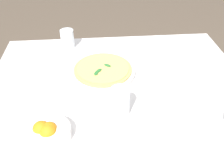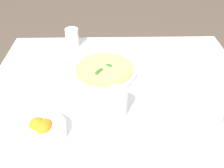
# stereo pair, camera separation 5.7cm
# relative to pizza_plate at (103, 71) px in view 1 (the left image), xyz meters

# --- Properties ---
(dining_table) EXTENTS (1.20, 1.20, 0.72)m
(dining_table) POSITION_rel_pizza_plate_xyz_m (-0.07, 0.23, -0.13)
(dining_table) COLOR white
(dining_table) RESTS_ON ground_plane
(pizza_plate) EXTENTS (0.31, 0.31, 0.02)m
(pizza_plate) POSITION_rel_pizza_plate_xyz_m (0.00, 0.00, 0.00)
(pizza_plate) COLOR white
(pizza_plate) RESTS_ON dining_table
(pizza) EXTENTS (0.28, 0.28, 0.02)m
(pizza) POSITION_rel_pizza_plate_xyz_m (0.00, 0.00, 0.01)
(pizza) COLOR #DBAD60
(pizza) RESTS_ON pizza_plate
(coffee_cup_far_right) EXTENTS (0.13, 0.13, 0.06)m
(coffee_cup_far_right) POSITION_rel_pizza_plate_xyz_m (-0.44, 0.09, 0.02)
(coffee_cup_far_right) COLOR white
(coffee_cup_far_right) RESTS_ON dining_table
(water_glass_center_back) EXTENTS (0.07, 0.07, 0.10)m
(water_glass_center_back) POSITION_rel_pizza_plate_xyz_m (0.18, -0.27, 0.03)
(water_glass_center_back) COLOR white
(water_glass_center_back) RESTS_ON dining_table
(water_glass_left_edge) EXTENTS (0.08, 0.08, 0.12)m
(water_glass_left_edge) POSITION_rel_pizza_plate_xyz_m (-0.05, 0.28, 0.04)
(water_glass_left_edge) COLOR white
(water_glass_left_edge) RESTS_ON dining_table
(citrus_bowl) EXTENTS (0.15, 0.15, 0.07)m
(citrus_bowl) POSITION_rel_pizza_plate_xyz_m (0.21, 0.38, 0.02)
(citrus_bowl) COLOR white
(citrus_bowl) RESTS_ON dining_table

